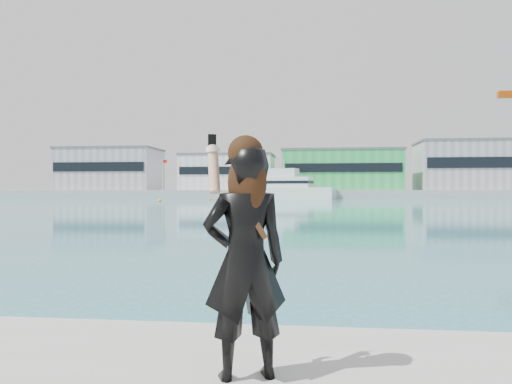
# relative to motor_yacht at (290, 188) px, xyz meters

# --- Properties ---
(far_quay) EXTENTS (320.00, 40.00, 2.00)m
(far_quay) POSITION_rel_motor_yacht_xyz_m (4.55, 19.37, -1.57)
(far_quay) COLOR #9E9E99
(far_quay) RESTS_ON ground
(warehouse_grey_left) EXTENTS (26.52, 16.36, 11.50)m
(warehouse_grey_left) POSITION_rel_motor_yacht_xyz_m (-50.45, 17.35, 5.19)
(warehouse_grey_left) COLOR gray
(warehouse_grey_left) RESTS_ON far_quay
(warehouse_white) EXTENTS (24.48, 15.35, 9.50)m
(warehouse_white) POSITION_rel_motor_yacht_xyz_m (-17.45, 17.35, 4.19)
(warehouse_white) COLOR silver
(warehouse_white) RESTS_ON far_quay
(warehouse_green) EXTENTS (30.60, 16.36, 10.50)m
(warehouse_green) POSITION_rel_motor_yacht_xyz_m (12.55, 17.35, 4.69)
(warehouse_green) COLOR green
(warehouse_green) RESTS_ON far_quay
(warehouse_grey_right) EXTENTS (25.50, 15.35, 12.50)m
(warehouse_grey_right) POSITION_rel_motor_yacht_xyz_m (44.55, 17.35, 5.69)
(warehouse_grey_right) COLOR gray
(warehouse_grey_right) RESTS_ON far_quay
(flagpole_left) EXTENTS (1.28, 0.16, 8.00)m
(flagpole_left) POSITION_rel_motor_yacht_xyz_m (-33.35, 10.37, 3.96)
(flagpole_left) COLOR silver
(flagpole_left) RESTS_ON far_quay
(flagpole_right) EXTENTS (1.28, 0.16, 8.00)m
(flagpole_right) POSITION_rel_motor_yacht_xyz_m (26.65, 10.37, 3.96)
(flagpole_right) COLOR silver
(flagpole_right) RESTS_ON far_quay
(motor_yacht) EXTENTS (20.37, 10.30, 9.16)m
(motor_yacht) POSITION_rel_motor_yacht_xyz_m (0.00, 0.00, 0.00)
(motor_yacht) COLOR silver
(motor_yacht) RESTS_ON ground
(buoy_far) EXTENTS (0.50, 0.50, 0.50)m
(buoy_far) POSITION_rel_motor_yacht_xyz_m (-22.19, -27.42, -2.57)
(buoy_far) COLOR #FBAC0D
(buoy_far) RESTS_ON ground
(buoy_extra) EXTENTS (0.50, 0.50, 0.50)m
(buoy_extra) POSITION_rel_motor_yacht_xyz_m (-15.31, -16.16, -2.57)
(buoy_extra) COLOR #FBAC0D
(buoy_extra) RESTS_ON ground
(woman) EXTENTS (0.74, 0.61, 1.83)m
(woman) POSITION_rel_motor_yacht_xyz_m (5.05, -111.10, -0.85)
(woman) COLOR black
(woman) RESTS_ON near_quay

